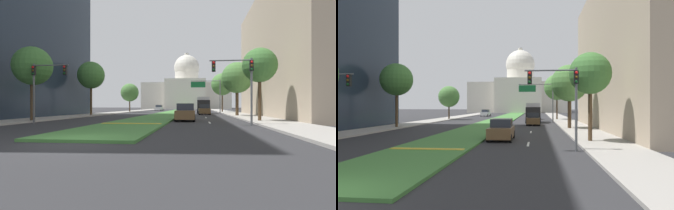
{
  "view_description": "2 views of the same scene",
  "coord_description": "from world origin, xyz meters",
  "views": [
    {
      "loc": [
        5.05,
        -10.02,
        1.54
      ],
      "look_at": [
        -2.82,
        59.06,
        1.68
      ],
      "focal_mm": 27.58,
      "sensor_mm": 36.0,
      "label": 1
    },
    {
      "loc": [
        6.75,
        -8.11,
        2.87
      ],
      "look_at": [
        1.37,
        43.19,
        2.88
      ],
      "focal_mm": 31.3,
      "sensor_mm": 36.0,
      "label": 2
    }
  ],
  "objects": [
    {
      "name": "sidewalk_right",
      "position": [
        11.7,
        45.05,
        0.07
      ],
      "size": [
        4.0,
        101.36,
        0.15
      ],
      "primitive_type": "cube",
      "color": "#9E9991",
      "rests_on": "ground_plane"
    },
    {
      "name": "sedan_midblock",
      "position": [
        6.23,
        34.13,
        0.82
      ],
      "size": [
        1.98,
        4.34,
        1.75
      ],
      "color": "brown",
      "rests_on": "ground_plane"
    },
    {
      "name": "box_truck_delivery",
      "position": [
        6.19,
        40.39,
        1.68
      ],
      "size": [
        2.4,
        6.4,
        3.2
      ],
      "color": "black",
      "rests_on": "ground_plane"
    },
    {
      "name": "sedan_lead_stopped",
      "position": [
        3.86,
        15.84,
        0.81
      ],
      "size": [
        1.96,
        4.13,
        1.74
      ],
      "color": "brown",
      "rests_on": "ground_plane"
    },
    {
      "name": "sedan_distant",
      "position": [
        6.44,
        50.5,
        0.85
      ],
      "size": [
        2.06,
        4.27,
        1.84
      ],
      "color": "maroon",
      "rests_on": "ground_plane"
    },
    {
      "name": "lane_dashes_right",
      "position": [
        6.14,
        36.24,
        0.0
      ],
      "size": [
        0.16,
        44.54,
        0.01
      ],
      "color": "silver",
      "rests_on": "ground_plane"
    },
    {
      "name": "street_tree_right_near",
      "position": [
        10.82,
        14.78,
        5.27
      ],
      "size": [
        3.2,
        3.2,
        6.91
      ],
      "color": "#4C3823",
      "rests_on": "ground_plane"
    },
    {
      "name": "street_tree_right_mid",
      "position": [
        10.64,
        27.31,
        5.46
      ],
      "size": [
        4.39,
        4.39,
        7.69
      ],
      "color": "#4C3823",
      "rests_on": "ground_plane"
    },
    {
      "name": "median_curb_nose",
      "position": [
        0.0,
        9.41,
        0.16
      ],
      "size": [
        4.65,
        0.5,
        0.04
      ],
      "primitive_type": "cube",
      "color": "gold",
      "rests_on": "grass_median"
    },
    {
      "name": "street_tree_right_far",
      "position": [
        10.64,
        49.04,
        6.31
      ],
      "size": [
        4.98,
        4.98,
        8.82
      ],
      "color": "#4C3823",
      "rests_on": "ground_plane"
    },
    {
      "name": "ground_plane",
      "position": [
        0.0,
        56.31,
        0.0
      ],
      "size": [
        260.0,
        260.0,
        0.0
      ],
      "primitive_type": "plane",
      "color": "#2B2B2D"
    },
    {
      "name": "traffic_light_near_right",
      "position": [
        8.35,
        10.38,
        3.8
      ],
      "size": [
        3.34,
        0.35,
        5.2
      ],
      "color": "#515456",
      "rests_on": "ground_plane"
    },
    {
      "name": "overhead_guide_sign",
      "position": [
        7.25,
        40.21,
        4.65
      ],
      "size": [
        5.69,
        0.2,
        6.5
      ],
      "color": "#515456",
      "rests_on": "ground_plane"
    },
    {
      "name": "grass_median",
      "position": [
        0.0,
        50.68,
        0.07
      ],
      "size": [
        5.17,
        101.36,
        0.14
      ],
      "primitive_type": "cube",
      "color": "#427A38",
      "rests_on": "ground_plane"
    },
    {
      "name": "sidewalk_left",
      "position": [
        -11.7,
        45.05,
        0.07
      ],
      "size": [
        4.0,
        101.36,
        0.15
      ],
      "primitive_type": "cube",
      "color": "#9E9991",
      "rests_on": "ground_plane"
    },
    {
      "name": "street_tree_left_near",
      "position": [
        -10.38,
        12.64,
        5.22
      ],
      "size": [
        3.61,
        3.61,
        7.08
      ],
      "color": "#4C3823",
      "rests_on": "ground_plane"
    },
    {
      "name": "traffic_light_near_left",
      "position": [
        -8.35,
        11.06,
        3.8
      ],
      "size": [
        3.34,
        0.35,
        5.2
      ],
      "color": "#515456",
      "rests_on": "ground_plane"
    },
    {
      "name": "street_tree_left_far",
      "position": [
        -10.47,
        48.06,
        4.54
      ],
      "size": [
        4.16,
        4.16,
        6.63
      ],
      "color": "#4C3823",
      "rests_on": "ground_plane"
    },
    {
      "name": "sedan_far_horizon",
      "position": [
        -6.3,
        65.98,
        0.8
      ],
      "size": [
        2.09,
        4.28,
        1.72
      ],
      "color": "silver",
      "rests_on": "ground_plane"
    },
    {
      "name": "street_tree_left_mid",
      "position": [
        -10.7,
        26.85,
        6.05
      ],
      "size": [
        4.03,
        4.03,
        8.09
      ],
      "color": "#4C3823",
      "rests_on": "ground_plane"
    },
    {
      "name": "midrise_block_right",
      "position": [
        20.84,
        26.43,
        8.76
      ],
      "size": [
        14.29,
        31.44,
        17.52
      ],
      "primitive_type": "cube",
      "color": "tan",
      "rests_on": "ground_plane"
    },
    {
      "name": "capitol_building",
      "position": [
        0.0,
        111.76,
        7.85
      ],
      "size": [
        38.62,
        29.99,
        26.45
      ],
      "color": "beige",
      "rests_on": "ground_plane"
    }
  ]
}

